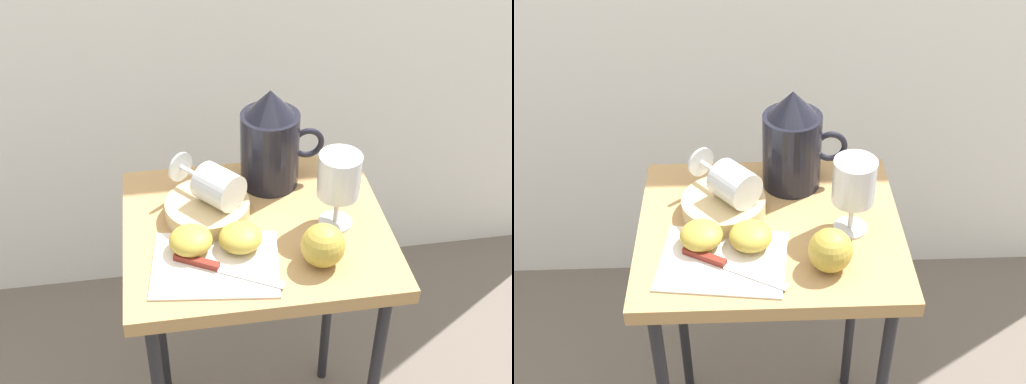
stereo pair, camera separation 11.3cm
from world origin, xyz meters
TOP-DOWN VIEW (x-y plane):
  - table at (0.00, 0.00)m, footprint 0.50×0.43m
  - linen_napkin at (-0.09, -0.10)m, footprint 0.24×0.20m
  - basket_tray at (-0.09, 0.04)m, footprint 0.16×0.16m
  - pitcher at (0.05, 0.14)m, footprint 0.17×0.12m
  - wine_glass_upright at (0.15, -0.01)m, footprint 0.08×0.08m
  - wine_glass_tipped_near at (-0.07, 0.04)m, footprint 0.14×0.15m
  - apple_half_left at (-0.13, -0.05)m, footprint 0.08×0.08m
  - apple_half_right at (-0.04, -0.06)m, footprint 0.08×0.08m
  - apple_whole at (0.10, -0.12)m, footprint 0.08×0.08m
  - knife at (-0.09, -0.11)m, footprint 0.19×0.11m

SIDE VIEW (x-z plane):
  - table at x=0.00m, z-range 0.27..0.97m
  - linen_napkin at x=-0.09m, z-range 0.71..0.71m
  - knife at x=-0.09m, z-range 0.71..0.72m
  - basket_tray at x=-0.09m, z-range 0.71..0.74m
  - apple_half_left at x=-0.13m, z-range 0.71..0.75m
  - apple_half_right at x=-0.04m, z-range 0.71..0.75m
  - apple_whole at x=0.10m, z-range 0.71..0.78m
  - wine_glass_tipped_near at x=-0.07m, z-range 0.74..0.81m
  - pitcher at x=0.05m, z-range 0.68..0.90m
  - wine_glass_upright at x=0.15m, z-range 0.73..0.88m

